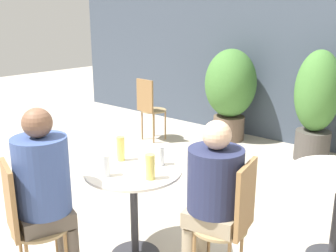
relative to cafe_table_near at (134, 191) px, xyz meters
name	(u,v)px	position (x,y,z in m)	size (l,w,h in m)	color
storefront_wall	(336,42)	(0.24, 3.52, 0.94)	(10.00, 0.06, 3.00)	#3D4756
cafe_table_near	(134,191)	(0.00, 0.00, 0.00)	(0.73, 0.73, 0.73)	#2D2D33
bistro_chair_0	(25,217)	(-0.26, -0.75, 0.00)	(0.41, 0.42, 0.94)	#997F56
bistro_chair_1	(233,216)	(0.77, 0.15, 0.00)	(0.41, 0.39, 0.94)	#997F56
bistro_chair_3	(149,104)	(-1.94, 2.24, 0.00)	(0.38, 0.39, 0.94)	#997F56
seated_person_0	(45,185)	(-0.21, -0.61, 0.20)	(0.40, 0.42, 1.28)	brown
seated_person_1	(212,191)	(0.63, 0.12, 0.15)	(0.41, 0.38, 1.20)	gray
beer_glass_0	(160,156)	(0.09, 0.20, 0.25)	(0.06, 0.06, 0.15)	silver
beer_glass_1	(121,149)	(-0.21, 0.07, 0.27)	(0.06, 0.06, 0.20)	#DBC65B
beer_glass_2	(105,166)	(-0.06, -0.21, 0.25)	(0.07, 0.07, 0.16)	silver
beer_glass_3	(150,167)	(0.22, -0.04, 0.26)	(0.07, 0.07, 0.18)	#DBC65B
potted_plant_0	(230,89)	(-1.07, 3.09, 0.22)	(0.76, 0.76, 1.37)	brown
potted_plant_1	(316,102)	(0.23, 3.03, 0.22)	(0.57, 0.57, 1.43)	#47423D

